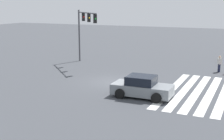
{
  "coord_description": "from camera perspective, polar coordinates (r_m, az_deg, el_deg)",
  "views": [
    {
      "loc": [
        -23.1,
        -10.58,
        6.4
      ],
      "look_at": [
        0.0,
        0.0,
        1.03
      ],
      "focal_mm": 50.0,
      "sensor_mm": 36.0,
      "label": 1
    }
  ],
  "objects": [
    {
      "name": "car_0",
      "position": [
        21.97,
        5.51,
        -3.16
      ],
      "size": [
        2.2,
        4.21,
        1.52
      ],
      "rotation": [
        0.0,
        0.0,
        -1.55
      ],
      "color": "gray",
      "rests_on": "ground_plane"
    },
    {
      "name": "ground_plane",
      "position": [
        26.2,
        0.0,
        -2.22
      ],
      "size": [
        130.52,
        130.52,
        0.0
      ],
      "primitive_type": "plane",
      "color": "#3D3F44"
    },
    {
      "name": "crosswalk_markings",
      "position": [
        24.23,
        15.33,
        -3.82
      ],
      "size": [
        10.82,
        4.4,
        0.01
      ],
      "rotation": [
        0.0,
        0.0,
        1.57
      ],
      "color": "silver",
      "rests_on": "ground_plane"
    },
    {
      "name": "pedestrian",
      "position": [
        31.63,
        19.04,
        1.21
      ],
      "size": [
        0.41,
        0.41,
        1.58
      ],
      "rotation": [
        0.0,
        0.0,
        2.37
      ],
      "color": "#232842",
      "rests_on": "ground_plane"
    },
    {
      "name": "traffic_signal_mast",
      "position": [
        33.44,
        -5.05,
        8.33
      ],
      "size": [
        4.68,
        4.68,
        5.79
      ],
      "rotation": [
        0.0,
        0.0,
        -2.36
      ],
      "color": "#47474C",
      "rests_on": "ground_plane"
    }
  ]
}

